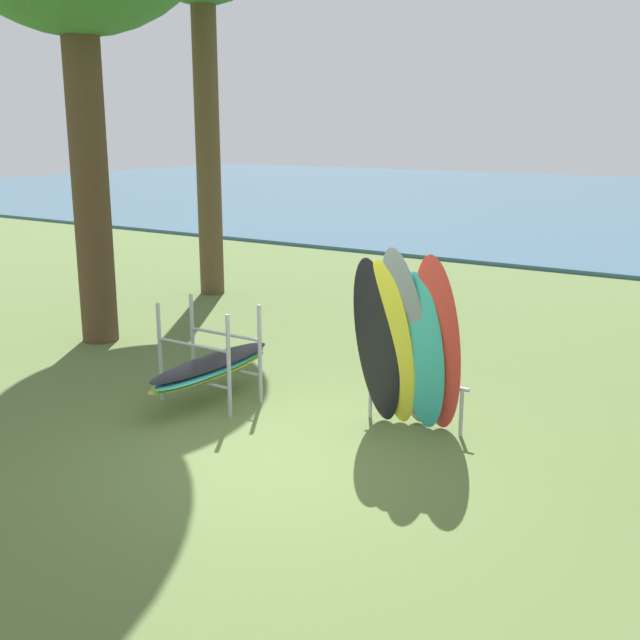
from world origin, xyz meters
TOP-DOWN VIEW (x-y plane):
  - ground_plane at (0.00, 0.00)m, footprint 80.00×80.00m
  - leaning_board_pile at (0.77, 1.14)m, footprint 1.29×0.84m
  - board_storage_rack at (-1.73, 0.77)m, footprint 1.15×2.12m

SIDE VIEW (x-z plane):
  - ground_plane at x=0.00m, z-range 0.00..0.00m
  - board_storage_rack at x=-1.73m, z-range -0.15..1.10m
  - leaning_board_pile at x=0.77m, z-range -0.07..2.10m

